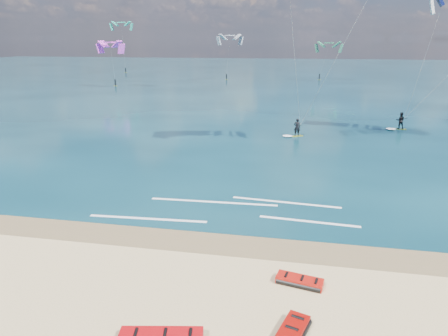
% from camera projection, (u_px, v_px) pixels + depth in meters
% --- Properties ---
extents(ground, '(320.00, 320.00, 0.00)m').
position_uv_depth(ground, '(263.00, 114.00, 55.02)').
color(ground, tan).
rests_on(ground, ground).
extents(wet_sand_strip, '(320.00, 2.40, 0.01)m').
position_uv_depth(wet_sand_strip, '(197.00, 241.00, 20.41)').
color(wet_sand_strip, brown).
rests_on(wet_sand_strip, ground).
extents(sea, '(320.00, 200.00, 0.04)m').
position_uv_depth(sea, '(283.00, 75.00, 114.89)').
color(sea, '#092A36').
rests_on(sea, ground).
extents(packed_kite_mid, '(2.28, 1.40, 0.36)m').
position_uv_depth(packed_kite_mid, '(299.00, 284.00, 16.82)').
color(packed_kite_mid, red).
rests_on(packed_kite_mid, ground).
extents(kitesurfer_main, '(10.36, 9.96, 18.87)m').
position_uv_depth(kitesurfer_main, '(315.00, 41.00, 35.43)').
color(kitesurfer_main, '#C0DE1A').
rests_on(kitesurfer_main, sea).
extents(kitesurfer_far, '(11.46, 6.32, 16.07)m').
position_uv_depth(kitesurfer_far, '(440.00, 53.00, 40.46)').
color(kitesurfer_far, '#A4D820').
rests_on(kitesurfer_far, sea).
extents(shoreline_foam, '(15.36, 4.55, 0.01)m').
position_uv_depth(shoreline_foam, '(235.00, 210.00, 24.04)').
color(shoreline_foam, white).
rests_on(shoreline_foam, ground).
extents(distant_kites, '(63.44, 37.21, 14.37)m').
position_uv_depth(distant_kites, '(187.00, 57.00, 99.41)').
color(distant_kites, '#F447E9').
rests_on(distant_kites, ground).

